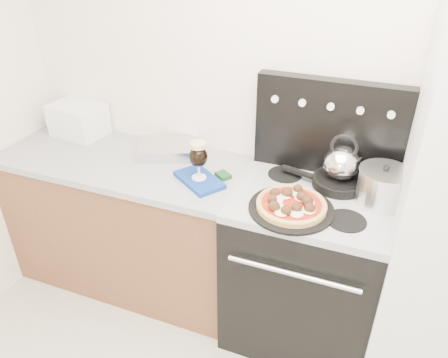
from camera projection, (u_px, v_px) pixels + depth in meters
The scene contains 15 objects.
room_shell at pixel (238, 250), 1.28m from camera, with size 3.52×3.01×2.52m.
base_cabinet at pixel (131, 224), 2.75m from camera, with size 1.45×0.60×0.86m, color brown.
countertop at pixel (123, 161), 2.52m from camera, with size 1.48×0.63×0.04m, color #A0A0A7.
stove_body at pixel (304, 269), 2.38m from camera, with size 0.76×0.65×0.88m, color black.
cooktop at pixel (313, 199), 2.14m from camera, with size 0.76×0.65×0.04m, color #ADADB2.
backguard at pixel (329, 127), 2.22m from camera, with size 0.76×0.08×0.50m, color black.
toaster_oven at pixel (78, 120), 2.74m from camera, with size 0.32×0.24×0.20m, color white.
foil_sheet at pixel (168, 149), 2.54m from camera, with size 0.33×0.24×0.07m, color silver.
oven_mitt at pixel (199, 180), 2.28m from camera, with size 0.28×0.16×0.02m, color navy.
beer_glass at pixel (198, 160), 2.22m from camera, with size 0.10×0.10×0.21m, color black, non-canonical shape.
pizza_pan at pixel (291, 209), 2.03m from camera, with size 0.40×0.40×0.01m, color black.
pizza at pixel (292, 203), 2.01m from camera, with size 0.33×0.33×0.05m, color tan, non-canonical shape.
skillet at pixel (338, 182), 2.20m from camera, with size 0.26×0.26×0.05m, color black.
tea_kettle at pixel (342, 160), 2.14m from camera, with size 0.18×0.18×0.20m, color white, non-canonical shape.
stock_pot at pixel (382, 188), 2.04m from camera, with size 0.23×0.23×0.17m, color silver.
Camera 1 is at (0.32, -0.64, 2.09)m, focal length 35.00 mm.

